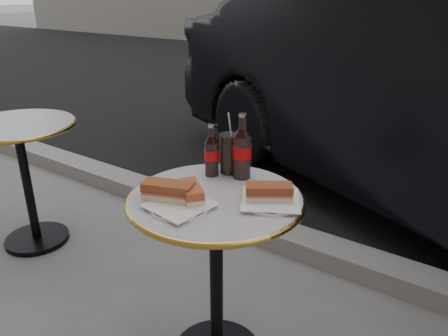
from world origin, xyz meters
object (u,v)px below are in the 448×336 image
Objects in this scene: bistro_table at (216,283)px; plate_left at (180,207)px; cola_bottle_right at (242,146)px; cola_glass at (229,153)px; plate_right at (270,201)px; cola_bottle_left at (212,150)px.

bistro_table is 3.74× the size of plate_left.
cola_bottle_right is 1.59× the size of cola_glass.
plate_left is 0.30m from plate_right.
plate_right is at bearing 42.60° from plate_left.
plate_left and plate_right have the same top height.
plate_right is 1.29× the size of cola_glass.
cola_bottle_right is at bearing -12.04° from cola_glass.
cola_bottle_left is (-0.08, 0.28, 0.10)m from plate_left.
plate_left is at bearing -106.17° from bistro_table.
plate_left reaches higher than bistro_table.
plate_right is (0.18, 0.06, 0.37)m from bistro_table.
bistro_table is at bearing -67.76° from cola_glass.
bistro_table is at bearing -161.14° from plate_right.
plate_left is at bearing -94.83° from cola_bottle_right.
cola_bottle_right reaches higher than plate_right.
cola_bottle_left is (-0.12, 0.14, 0.47)m from bistro_table.
cola_bottle_right is (0.03, 0.33, 0.12)m from plate_left.
cola_bottle_right reaches higher than cola_bottle_left.
cola_bottle_left is at bearing 105.65° from plate_left.
cola_bottle_left reaches higher than cola_glass.
bistro_table is 4.65× the size of cola_glass.
cola_bottle_left is at bearing 130.73° from bistro_table.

